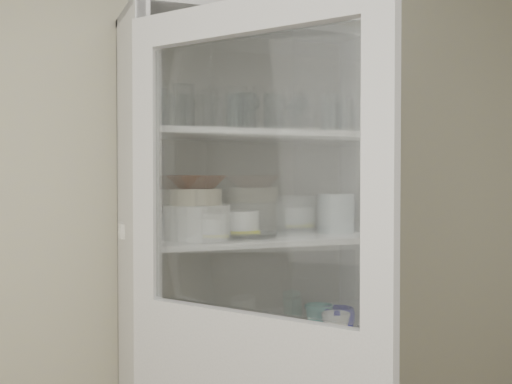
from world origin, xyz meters
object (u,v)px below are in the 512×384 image
object	(u,v)px
goblet_3	(299,113)
plate_stack_front	(196,222)
yellow_trivet	(238,231)
goblet_1	(250,112)
mug_white	(336,326)
teal_jar	(226,325)
terracotta_bowl	(196,182)
measuring_cups	(225,344)
mug_teal	(319,318)
pantry_cabinet	(250,315)
plate_stack_back	(149,230)
goblet_0	(187,112)
cream_bowl	(196,197)
glass_platter	(238,235)
white_ramekin	(238,220)
mug_blue	(339,320)
white_canister	(178,330)
grey_bowl_stack	(335,213)
goblet_2	(295,116)

from	to	relation	value
goblet_3	plate_stack_front	bearing A→B (deg)	-166.81
yellow_trivet	goblet_1	bearing A→B (deg)	49.19
mug_white	teal_jar	world-z (taller)	mug_white
terracotta_bowl	measuring_cups	size ratio (longest dim) A/B	2.18
mug_teal	pantry_cabinet	bearing A→B (deg)	165.65
goblet_3	plate_stack_back	world-z (taller)	goblet_3
goblet_0	mug_teal	size ratio (longest dim) A/B	1.39
cream_bowl	glass_platter	bearing A→B (deg)	9.17
goblet_1	mug_white	bearing A→B (deg)	-38.56
goblet_3	terracotta_bowl	distance (m)	0.56
cream_bowl	teal_jar	bearing A→B (deg)	32.25
yellow_trivet	white_ramekin	size ratio (longest dim) A/B	0.90
pantry_cabinet	mug_blue	distance (m)	0.36
white_ramekin	white_canister	bearing A→B (deg)	179.36
white_ramekin	mug_teal	distance (m)	0.55
goblet_1	grey_bowl_stack	bearing A→B (deg)	-15.30
terracotta_bowl	grey_bowl_stack	world-z (taller)	terracotta_bowl
mug_white	white_ramekin	bearing A→B (deg)	-176.47
plate_stack_front	grey_bowl_stack	bearing A→B (deg)	3.59
white_canister	cream_bowl	bearing A→B (deg)	-25.59
goblet_1	glass_platter	bearing A→B (deg)	-130.81
glass_platter	measuring_cups	xyz separation A→B (m)	(-0.08, -0.10, -0.39)
pantry_cabinet	terracotta_bowl	world-z (taller)	pantry_cabinet
goblet_0	plate_stack_back	xyz separation A→B (m)	(-0.16, -0.03, -0.45)
goblet_2	cream_bowl	bearing A→B (deg)	-161.99
goblet_3	terracotta_bowl	world-z (taller)	goblet_3
goblet_1	terracotta_bowl	distance (m)	0.40
goblet_2	measuring_cups	world-z (taller)	goblet_2
terracotta_bowl	mug_white	bearing A→B (deg)	-9.42
glass_platter	white_ramekin	world-z (taller)	white_ramekin
mug_white	teal_jar	bearing A→B (deg)	176.76
terracotta_bowl	mug_teal	xyz separation A→B (m)	(0.53, 0.06, -0.56)
plate_stack_back	measuring_cups	world-z (taller)	plate_stack_back
cream_bowl	measuring_cups	distance (m)	0.55
goblet_3	mug_blue	distance (m)	0.86
yellow_trivet	glass_platter	bearing A→B (deg)	0.00
mug_blue	measuring_cups	size ratio (longest dim) A/B	1.37
mug_teal	measuring_cups	bearing A→B (deg)	-170.60
goblet_3	goblet_0	bearing A→B (deg)	174.75
goblet_2	mug_teal	bearing A→B (deg)	-55.84
goblet_2	measuring_cups	distance (m)	0.97
goblet_2	plate_stack_back	xyz separation A→B (m)	(-0.62, -0.03, -0.46)
goblet_2	yellow_trivet	world-z (taller)	goblet_2
cream_bowl	terracotta_bowl	xyz separation A→B (m)	(0.00, 0.00, 0.05)
goblet_3	white_ramekin	size ratio (longest dim) A/B	1.10
mug_blue	teal_jar	xyz separation A→B (m)	(-0.45, 0.09, -0.00)
goblet_2	glass_platter	bearing A→B (deg)	-157.19
goblet_3	white_ramekin	bearing A→B (deg)	-164.52
grey_bowl_stack	teal_jar	xyz separation A→B (m)	(-0.45, 0.05, -0.43)
goblet_0	mug_white	world-z (taller)	goblet_0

